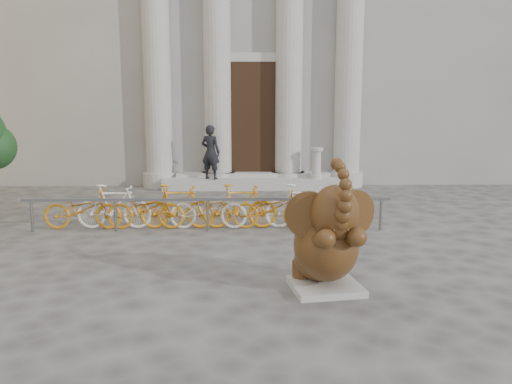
{
  "coord_description": "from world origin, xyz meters",
  "views": [
    {
      "loc": [
        -0.28,
        -7.24,
        2.64
      ],
      "look_at": [
        -0.08,
        1.99,
        1.1
      ],
      "focal_mm": 35.0,
      "sensor_mm": 36.0,
      "label": 1
    }
  ],
  "objects": [
    {
      "name": "ground",
      "position": [
        0.0,
        0.0,
        0.0
      ],
      "size": [
        80.0,
        80.0,
        0.0
      ],
      "primitive_type": "plane",
      "color": "#474442",
      "rests_on": "ground"
    },
    {
      "name": "classical_building",
      "position": [
        0.0,
        14.93,
        5.98
      ],
      "size": [
        22.0,
        10.7,
        12.0
      ],
      "color": "gray",
      "rests_on": "ground"
    },
    {
      "name": "entrance_steps",
      "position": [
        0.0,
        9.4,
        0.18
      ],
      "size": [
        6.0,
        1.2,
        0.36
      ],
      "primitive_type": "cube",
      "color": "#A8A59E",
      "rests_on": "ground"
    },
    {
      "name": "elephant_statue",
      "position": [
        0.9,
        -0.26,
        0.72
      ],
      "size": [
        1.31,
        1.53,
        1.98
      ],
      "rotation": [
        0.0,
        0.0,
        0.16
      ],
      "color": "#A8A59E",
      "rests_on": "ground"
    },
    {
      "name": "bike_rack",
      "position": [
        -1.1,
        3.66,
        0.5
      ],
      "size": [
        8.0,
        0.53,
        1.0
      ],
      "color": "slate",
      "rests_on": "ground"
    },
    {
      "name": "pedestrian",
      "position": [
        -1.41,
        9.06,
        1.25
      ],
      "size": [
        0.76,
        0.65,
        1.77
      ],
      "primitive_type": "imported",
      "rotation": [
        0.0,
        0.0,
        2.73
      ],
      "color": "black",
      "rests_on": "entrance_steps"
    },
    {
      "name": "balustrade_post",
      "position": [
        2.08,
        9.1,
        0.84
      ],
      "size": [
        0.42,
        0.42,
        1.03
      ],
      "color": "#A8A59E",
      "rests_on": "entrance_steps"
    }
  ]
}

